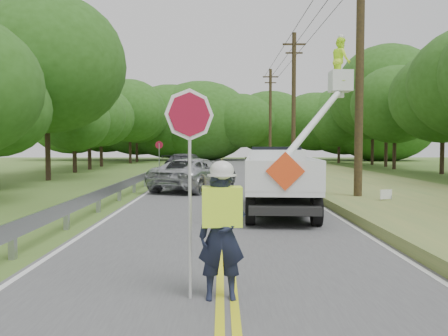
{
  "coord_description": "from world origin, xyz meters",
  "views": [
    {
      "loc": [
        -0.08,
        -7.53,
        2.21
      ],
      "look_at": [
        0.0,
        6.0,
        1.5
      ],
      "focal_mm": 35.89,
      "sensor_mm": 36.0,
      "label": 1
    }
  ],
  "objects": [
    {
      "name": "utility_poles",
      "position": [
        5.0,
        17.02,
        5.27
      ],
      "size": [
        1.6,
        43.3,
        10.0
      ],
      "color": "#2C2318",
      "rests_on": "ground"
    },
    {
      "name": "flagger",
      "position": [
        -0.09,
        -1.29,
        1.08
      ],
      "size": [
        1.13,
        0.46,
        2.97
      ],
      "color": "#191E33",
      "rests_on": "road"
    },
    {
      "name": "treeline_horizon",
      "position": [
        1.14,
        56.12,
        5.5
      ],
      "size": [
        56.85,
        14.01,
        11.41
      ],
      "color": "#254F16",
      "rests_on": "ground"
    },
    {
      "name": "bucket_truck",
      "position": [
        2.08,
        7.74,
        1.44
      ],
      "size": [
        4.15,
        6.22,
        6.09
      ],
      "color": "black",
      "rests_on": "road"
    },
    {
      "name": "tall_grass_verge",
      "position": [
        7.1,
        14.0,
        0.15
      ],
      "size": [
        7.0,
        96.0,
        0.3
      ],
      "primitive_type": "cube",
      "color": "#57763A",
      "rests_on": "ground"
    },
    {
      "name": "stop_sign_permanent",
      "position": [
        -4.12,
        21.51,
        1.62
      ],
      "size": [
        0.52,
        0.06,
        2.45
      ],
      "color": "#989BA1",
      "rests_on": "ground"
    },
    {
      "name": "treeline_left",
      "position": [
        -10.87,
        28.77,
        5.75
      ],
      "size": [
        9.69,
        55.46,
        11.42
      ],
      "color": "#332319",
      "rests_on": "ground"
    },
    {
      "name": "ground",
      "position": [
        0.0,
        0.0,
        0.0
      ],
      "size": [
        140.0,
        140.0,
        0.0
      ],
      "primitive_type": "plane",
      "color": "#405F25",
      "rests_on": "ground"
    },
    {
      "name": "suv_darkgrey",
      "position": [
        -2.47,
        22.78,
        0.81
      ],
      "size": [
        3.01,
        5.74,
        1.59
      ],
      "primitive_type": "imported",
      "rotation": [
        0.0,
        0.0,
        2.99
      ],
      "color": "#36373E",
      "rests_on": "road"
    },
    {
      "name": "treeline_right",
      "position": [
        15.88,
        25.55,
        6.3
      ],
      "size": [
        10.95,
        52.74,
        12.05
      ],
      "color": "#332319",
      "rests_on": "ground"
    },
    {
      "name": "guardrail",
      "position": [
        -4.02,
        14.91,
        0.55
      ],
      "size": [
        0.18,
        48.0,
        0.77
      ],
      "color": "#989BA1",
      "rests_on": "ground"
    },
    {
      "name": "suv_silver",
      "position": [
        -1.32,
        13.97,
        0.79
      ],
      "size": [
        4.56,
        6.1,
        1.54
      ],
      "primitive_type": "imported",
      "rotation": [
        0.0,
        0.0,
        2.73
      ],
      "color": "#B4B7BB",
      "rests_on": "road"
    },
    {
      "name": "yard_sign",
      "position": [
        5.56,
        7.66,
        0.48
      ],
      "size": [
        0.45,
        0.17,
        0.67
      ],
      "color": "white",
      "rests_on": "ground"
    },
    {
      "name": "road",
      "position": [
        0.0,
        14.0,
        0.01
      ],
      "size": [
        7.2,
        96.0,
        0.03
      ],
      "color": "#4D4D50",
      "rests_on": "ground"
    }
  ]
}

